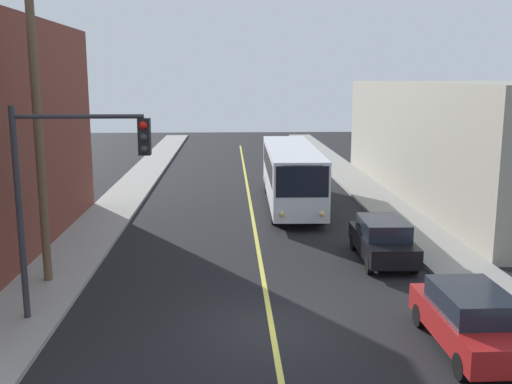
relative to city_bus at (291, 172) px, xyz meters
name	(u,v)px	position (x,y,z in m)	size (l,w,h in m)	color
ground_plane	(272,328)	(-2.20, -16.10, -1.82)	(120.00, 120.00, 0.00)	black
sidewalk_left	(91,235)	(-9.45, -6.10, -1.74)	(2.50, 90.00, 0.15)	gray
sidewalk_right	(416,231)	(5.05, -6.10, -1.74)	(2.50, 90.00, 0.15)	gray
lane_stripe_center	(251,210)	(-2.20, -1.10, -1.81)	(0.16, 60.00, 0.01)	#D8CC4C
building_right_warehouse	(501,140)	(12.29, 1.78, 1.49)	(12.00, 25.78, 6.61)	gray
city_bus	(291,172)	(0.00, 0.00, 0.00)	(2.81, 12.20, 3.20)	silver
parked_car_red	(471,319)	(2.76, -17.68, -0.98)	(1.85, 4.41, 1.62)	maroon
parked_car_black	(383,239)	(2.45, -10.12, -0.98)	(1.90, 4.44, 1.62)	black
utility_pole_near	(35,85)	(-9.51, -12.15, 4.82)	(2.40, 0.28, 11.92)	brown
traffic_signal_left_corner	(73,173)	(-7.61, -15.40, 2.49)	(3.75, 0.48, 6.00)	#2D2D33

